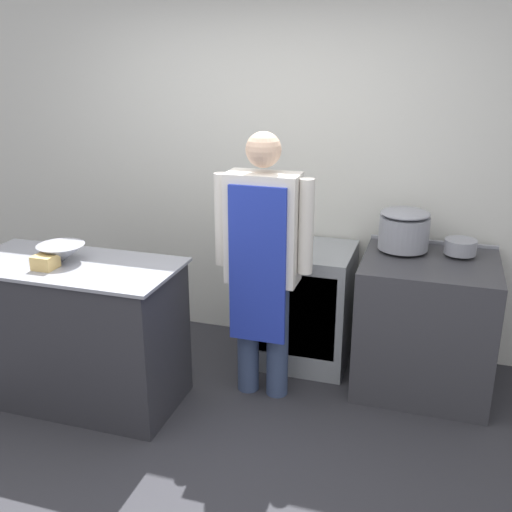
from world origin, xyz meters
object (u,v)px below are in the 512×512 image
at_px(sauce_pot, 460,247).
at_px(stock_pot, 404,229).
at_px(mixing_bowl, 61,253).
at_px(plastic_tub, 45,262).
at_px(fridge_unit, 304,305).
at_px(stove, 425,324).
at_px(person_cook, 263,254).

bearing_deg(sauce_pot, stock_pot, 180.00).
height_order(stock_pot, sauce_pot, stock_pot).
relative_size(stock_pot, sauce_pot, 1.62).
relative_size(mixing_bowl, sauce_pot, 1.43).
relative_size(mixing_bowl, plastic_tub, 2.29).
bearing_deg(fridge_unit, stove, -7.63).
bearing_deg(mixing_bowl, fridge_unit, 34.97).
bearing_deg(mixing_bowl, person_cook, 18.75).
relative_size(fridge_unit, plastic_tub, 6.74).
distance_m(fridge_unit, person_cook, 0.76).
xyz_separation_m(plastic_tub, stock_pot, (1.97, 1.07, 0.08)).
height_order(person_cook, sauce_pot, person_cook).
xyz_separation_m(person_cook, plastic_tub, (-1.18, -0.52, -0.00)).
relative_size(stove, mixing_bowl, 3.15).
bearing_deg(fridge_unit, stock_pot, 2.10).
distance_m(person_cook, sauce_pot, 1.28).
relative_size(stove, fridge_unit, 1.07).
bearing_deg(sauce_pot, fridge_unit, -178.65).
bearing_deg(stove, stock_pot, 144.39).
bearing_deg(person_cook, fridge_unit, 73.97).
bearing_deg(stock_pot, sauce_pot, 0.00).
bearing_deg(stove, sauce_pot, 38.86).
relative_size(fridge_unit, person_cook, 0.50).
relative_size(stove, stock_pot, 2.78).
bearing_deg(person_cook, stove, 22.44).
bearing_deg(fridge_unit, person_cook, -106.03).
height_order(mixing_bowl, stock_pot, stock_pot).
distance_m(mixing_bowl, stock_pot, 2.16).
height_order(stove, plastic_tub, plastic_tub).
xyz_separation_m(stove, stock_pot, (-0.19, 0.14, 0.59)).
bearing_deg(sauce_pot, person_cook, -154.81).
relative_size(person_cook, sauce_pot, 8.46).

